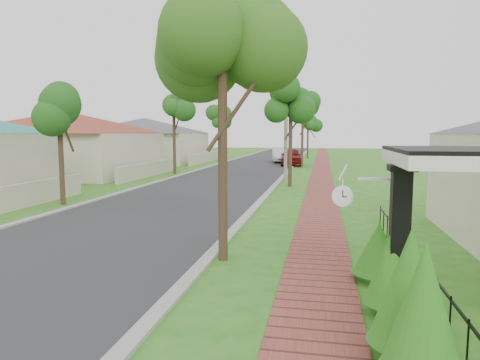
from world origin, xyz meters
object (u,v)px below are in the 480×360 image
Objects in this scene: porch_post at (399,250)px; near_tree at (222,65)px; parked_car_red at (291,157)px; station_clock at (345,195)px; utility_pole at (286,120)px; parked_car_white at (280,155)px.

near_tree is at bearing 144.76° from porch_post.
station_clock reaches higher than parked_car_red.
station_clock is at bearing -89.19° from parked_car_red.
station_clock is at bearing 154.82° from porch_post.
porch_post is at bearing -35.24° from near_tree.
station_clock is (3.30, -32.63, 1.13)m from parked_car_red.
utility_pole reaches higher than porch_post.
station_clock is at bearing -82.26° from utility_pole.
station_clock is at bearing -38.00° from near_tree.
parked_car_white is at bearing 93.33° from near_tree.
porch_post is 0.44× the size of near_tree.
near_tree reaches higher than porch_post.
parked_car_white is at bearing 98.51° from porch_post.
station_clock is at bearing -90.99° from parked_car_white.
near_tree is at bearing -93.82° from parked_car_red.
porch_post reaches higher than parked_car_white.
parked_car_red reaches higher than parked_car_white.
porch_post is 0.52× the size of parked_car_red.
porch_post is 1.25m from station_clock.
parked_car_white is (-1.40, 4.08, -0.05)m from parked_car_red.
porch_post is at bearing -25.18° from station_clock.
utility_pole reaches higher than near_tree.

